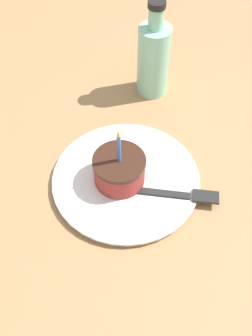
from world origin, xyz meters
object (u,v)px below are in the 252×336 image
cake_slice (119,170)px  bottle (153,58)px  fork (171,193)px  plate (126,179)px

cake_slice → bottle: 0.26m
cake_slice → fork: (-0.08, -0.05, -0.02)m
bottle → fork: bearing=149.4°
cake_slice → fork: 0.10m
cake_slice → bottle: size_ratio=0.61×
plate → bottle: size_ratio=1.28×
plate → cake_slice: size_ratio=2.11×
plate → cake_slice: 0.04m
plate → fork: bearing=-149.4°
plate → fork: fork is taller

